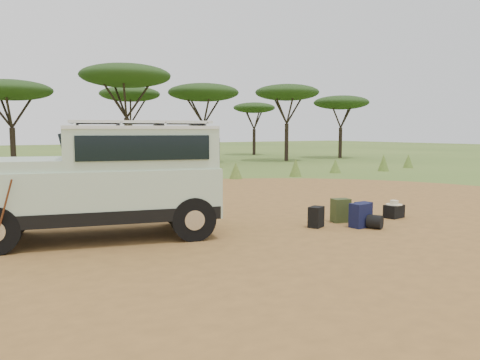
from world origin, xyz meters
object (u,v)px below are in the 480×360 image
duffel_navy (363,210)px  walking_staff (2,218)px  backpack_navy (360,216)px  safari_vehicle (107,182)px  backpack_black (316,217)px  hard_case (394,211)px  backpack_olive (341,211)px

duffel_navy → walking_staff: bearing=173.8°
walking_staff → backpack_navy: 7.24m
safari_vehicle → backpack_black: (4.23, -1.60, -0.90)m
safari_vehicle → duffel_navy: 6.18m
backpack_navy → walking_staff: bearing=165.4°
hard_case → backpack_navy: bearing=-173.9°
safari_vehicle → backpack_black: 4.61m
backpack_navy → duffel_navy: bearing=37.2°
walking_staff → backpack_navy: walking_staff is taller
backpack_black → backpack_navy: backpack_navy is taller
backpack_navy → backpack_black: bearing=144.9°
hard_case → backpack_black: bearing=169.0°
duffel_navy → backpack_olive: bearing=-177.7°
walking_staff → safari_vehicle: bearing=-28.8°
safari_vehicle → backpack_navy: safari_vehicle is taller
backpack_black → duffel_navy: size_ratio=1.15×
backpack_navy → duffel_navy: size_ratio=1.34×
backpack_olive → hard_case: 1.56m
backpack_olive → duffel_navy: 0.81m
backpack_navy → hard_case: bearing=11.3°
walking_staff → backpack_black: (6.21, -1.10, -0.44)m
walking_staff → duffel_navy: 8.00m
walking_staff → backpack_olive: bearing=-50.6°
safari_vehicle → walking_staff: bearing=-150.4°
backpack_navy → hard_case: size_ratio=1.18×
safari_vehicle → duffel_navy: safari_vehicle is taller
backpack_olive → duffel_navy: (0.81, 0.03, -0.08)m
safari_vehicle → backpack_olive: 5.41m
backpack_navy → duffel_navy: 1.15m
safari_vehicle → hard_case: 6.96m
safari_vehicle → walking_staff: safari_vehicle is taller
walking_staff → backpack_olive: size_ratio=2.53×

